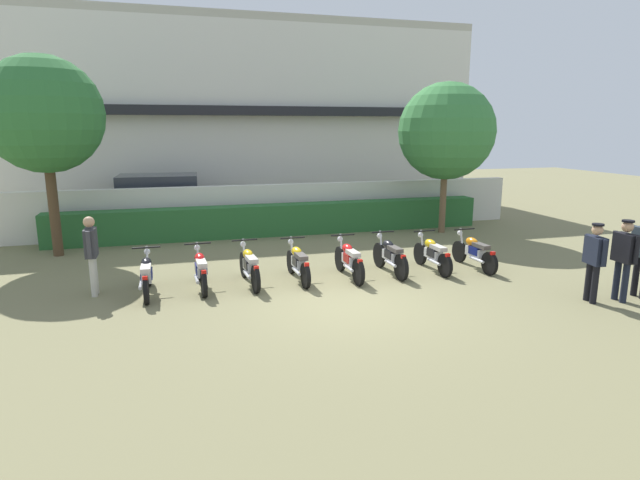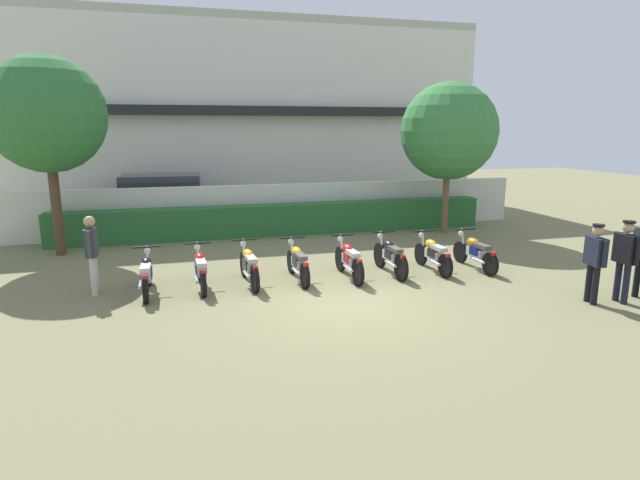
{
  "view_description": "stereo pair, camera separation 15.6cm",
  "coord_description": "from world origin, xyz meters",
  "px_view_note": "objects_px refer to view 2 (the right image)",
  "views": [
    {
      "loc": [
        -3.33,
        -9.57,
        3.52
      ],
      "look_at": [
        0.0,
        2.1,
        0.89
      ],
      "focal_mm": 29.23,
      "sensor_mm": 36.0,
      "label": 1
    },
    {
      "loc": [
        -3.18,
        -9.61,
        3.52
      ],
      "look_at": [
        0.0,
        2.1,
        0.89
      ],
      "focal_mm": 29.23,
      "sensor_mm": 36.0,
      "label": 2
    }
  ],
  "objects_px": {
    "tree_near_inspector": "(46,115)",
    "motorcycle_in_row_5": "(390,256)",
    "motorcycle_in_row_4": "(349,260)",
    "motorcycle_in_row_6": "(433,254)",
    "inspector_person": "(92,248)",
    "motorcycle_in_row_2": "(249,265)",
    "officer_0": "(595,257)",
    "motorcycle_in_row_1": "(200,269)",
    "tree_far_side": "(449,131)",
    "officer_1": "(625,254)",
    "motorcycle_in_row_0": "(147,274)",
    "motorcycle_in_row_3": "(298,262)",
    "motorcycle_in_row_7": "(475,252)",
    "parked_car": "(166,201)"
  },
  "relations": [
    {
      "from": "motorcycle_in_row_3",
      "to": "officer_1",
      "type": "bearing_deg",
      "value": -119.92
    },
    {
      "from": "parked_car",
      "to": "motorcycle_in_row_6",
      "type": "xyz_separation_m",
      "value": [
        6.48,
        -7.89,
        -0.5
      ]
    },
    {
      "from": "motorcycle_in_row_2",
      "to": "officer_1",
      "type": "relative_size",
      "value": 1.12
    },
    {
      "from": "inspector_person",
      "to": "motorcycle_in_row_3",
      "type": "bearing_deg",
      "value": -1.9
    },
    {
      "from": "parked_car",
      "to": "motorcycle_in_row_6",
      "type": "distance_m",
      "value": 10.23
    },
    {
      "from": "parked_car",
      "to": "inspector_person",
      "type": "xyz_separation_m",
      "value": [
        -1.4,
        -7.66,
        0.08
      ]
    },
    {
      "from": "motorcycle_in_row_1",
      "to": "officer_1",
      "type": "relative_size",
      "value": 1.08
    },
    {
      "from": "motorcycle_in_row_7",
      "to": "officer_1",
      "type": "xyz_separation_m",
      "value": [
        1.49,
        -3.09,
        0.57
      ]
    },
    {
      "from": "tree_far_side",
      "to": "motorcycle_in_row_0",
      "type": "relative_size",
      "value": 2.66
    },
    {
      "from": "motorcycle_in_row_3",
      "to": "motorcycle_in_row_6",
      "type": "bearing_deg",
      "value": -93.02
    },
    {
      "from": "motorcycle_in_row_7",
      "to": "inspector_person",
      "type": "distance_m",
      "value": 9.04
    },
    {
      "from": "parked_car",
      "to": "motorcycle_in_row_1",
      "type": "xyz_separation_m",
      "value": [
        0.82,
        -7.84,
        -0.49
      ]
    },
    {
      "from": "motorcycle_in_row_5",
      "to": "motorcycle_in_row_7",
      "type": "distance_m",
      "value": 2.26
    },
    {
      "from": "tree_near_inspector",
      "to": "motorcycle_in_row_2",
      "type": "xyz_separation_m",
      "value": [
        4.76,
        -4.23,
        -3.4
      ]
    },
    {
      "from": "motorcycle_in_row_0",
      "to": "motorcycle_in_row_4",
      "type": "bearing_deg",
      "value": -89.7
    },
    {
      "from": "motorcycle_in_row_2",
      "to": "officer_0",
      "type": "xyz_separation_m",
      "value": [
        6.58,
        -3.13,
        0.52
      ]
    },
    {
      "from": "motorcycle_in_row_0",
      "to": "inspector_person",
      "type": "relative_size",
      "value": 1.1
    },
    {
      "from": "motorcycle_in_row_2",
      "to": "officer_0",
      "type": "relative_size",
      "value": 1.16
    },
    {
      "from": "officer_0",
      "to": "tree_near_inspector",
      "type": "bearing_deg",
      "value": -24.14
    },
    {
      "from": "motorcycle_in_row_4",
      "to": "motorcycle_in_row_5",
      "type": "height_order",
      "value": "motorcycle_in_row_5"
    },
    {
      "from": "parked_car",
      "to": "motorcycle_in_row_2",
      "type": "distance_m",
      "value": 8.07
    },
    {
      "from": "motorcycle_in_row_1",
      "to": "motorcycle_in_row_7",
      "type": "relative_size",
      "value": 0.97
    },
    {
      "from": "tree_near_inspector",
      "to": "motorcycle_in_row_5",
      "type": "relative_size",
      "value": 2.85
    },
    {
      "from": "motorcycle_in_row_0",
      "to": "inspector_person",
      "type": "height_order",
      "value": "inspector_person"
    },
    {
      "from": "parked_car",
      "to": "motorcycle_in_row_1",
      "type": "relative_size",
      "value": 2.49
    },
    {
      "from": "motorcycle_in_row_3",
      "to": "officer_0",
      "type": "xyz_separation_m",
      "value": [
        5.43,
        -3.14,
        0.53
      ]
    },
    {
      "from": "motorcycle_in_row_7",
      "to": "motorcycle_in_row_5",
      "type": "bearing_deg",
      "value": 84.67
    },
    {
      "from": "tree_far_side",
      "to": "officer_0",
      "type": "height_order",
      "value": "tree_far_side"
    },
    {
      "from": "motorcycle_in_row_4",
      "to": "officer_0",
      "type": "height_order",
      "value": "officer_0"
    },
    {
      "from": "tree_far_side",
      "to": "motorcycle_in_row_2",
      "type": "bearing_deg",
      "value": -149.39
    },
    {
      "from": "tree_near_inspector",
      "to": "motorcycle_in_row_5",
      "type": "xyz_separation_m",
      "value": [
        8.21,
        -4.26,
        -3.39
      ]
    },
    {
      "from": "tree_near_inspector",
      "to": "inspector_person",
      "type": "bearing_deg",
      "value": -70.29
    },
    {
      "from": "tree_far_side",
      "to": "officer_1",
      "type": "relative_size",
      "value": 2.94
    },
    {
      "from": "motorcycle_in_row_6",
      "to": "inspector_person",
      "type": "xyz_separation_m",
      "value": [
        -7.88,
        0.23,
        0.58
      ]
    },
    {
      "from": "motorcycle_in_row_5",
      "to": "motorcycle_in_row_7",
      "type": "height_order",
      "value": "motorcycle_in_row_5"
    },
    {
      "from": "tree_far_side",
      "to": "motorcycle_in_row_4",
      "type": "distance_m",
      "value": 7.19
    },
    {
      "from": "motorcycle_in_row_1",
      "to": "motorcycle_in_row_6",
      "type": "height_order",
      "value": "motorcycle_in_row_1"
    },
    {
      "from": "tree_far_side",
      "to": "motorcycle_in_row_1",
      "type": "distance_m",
      "value": 9.82
    },
    {
      "from": "motorcycle_in_row_1",
      "to": "motorcycle_in_row_4",
      "type": "height_order",
      "value": "motorcycle_in_row_4"
    },
    {
      "from": "motorcycle_in_row_6",
      "to": "motorcycle_in_row_0",
      "type": "bearing_deg",
      "value": 89.17
    },
    {
      "from": "motorcycle_in_row_5",
      "to": "motorcycle_in_row_4",
      "type": "bearing_deg",
      "value": 92.82
    },
    {
      "from": "tree_far_side",
      "to": "motorcycle_in_row_5",
      "type": "xyz_separation_m",
      "value": [
        -3.79,
        -4.31,
        -2.94
      ]
    },
    {
      "from": "tree_near_inspector",
      "to": "motorcycle_in_row_7",
      "type": "bearing_deg",
      "value": -22.73
    },
    {
      "from": "tree_near_inspector",
      "to": "officer_0",
      "type": "xyz_separation_m",
      "value": [
        11.34,
        -7.36,
        -2.88
      ]
    },
    {
      "from": "motorcycle_in_row_1",
      "to": "tree_near_inspector",
      "type": "bearing_deg",
      "value": 38.56
    },
    {
      "from": "motorcycle_in_row_0",
      "to": "officer_1",
      "type": "relative_size",
      "value": 1.1
    },
    {
      "from": "tree_far_side",
      "to": "inspector_person",
      "type": "bearing_deg",
      "value": -158.65
    },
    {
      "from": "motorcycle_in_row_0",
      "to": "officer_1",
      "type": "height_order",
      "value": "officer_1"
    },
    {
      "from": "inspector_person",
      "to": "motorcycle_in_row_1",
      "type": "bearing_deg",
      "value": -4.52
    },
    {
      "from": "tree_near_inspector",
      "to": "motorcycle_in_row_3",
      "type": "height_order",
      "value": "tree_near_inspector"
    }
  ]
}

